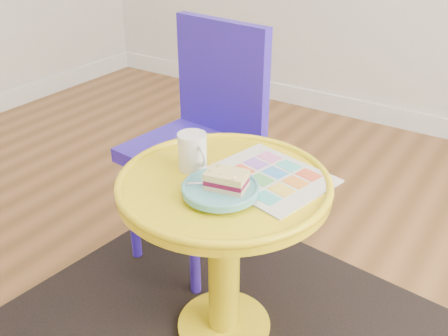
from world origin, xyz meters
The scene contains 10 objects.
floor centered at (0.00, 0.00, 0.00)m, with size 4.00×4.00×0.00m, color brown.
room_walls centered at (-0.99, 0.99, 0.06)m, with size 4.00×4.00×4.00m.
rug centered at (0.26, 0.06, 0.00)m, with size 1.30×1.10×0.01m, color black.
side_table centered at (0.26, 0.06, 0.40)m, with size 0.59×0.59×0.56m.
chair centered at (-0.05, 0.39, 0.51)m, with size 0.43×0.43×0.88m.
newspaper centered at (0.36, 0.14, 0.56)m, with size 0.32×0.27×0.01m, color silver.
mug centered at (0.15, 0.07, 0.62)m, with size 0.11×0.08×0.11m.
plate centered at (0.30, -0.01, 0.58)m, with size 0.20×0.20×0.02m.
cake_slice centered at (0.31, -0.01, 0.61)m, with size 0.12×0.09×0.05m.
fork centered at (0.27, -0.01, 0.59)m, with size 0.12×0.10×0.00m.
Camera 1 is at (0.92, -0.93, 1.25)m, focal length 40.00 mm.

